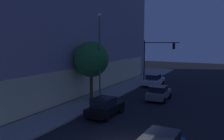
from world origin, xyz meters
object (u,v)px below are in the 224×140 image
object	(u,v)px
car_black	(105,107)
car_white	(154,80)
traffic_light_far_corner	(155,53)
car_grey	(159,93)
modern_building	(12,12)
sidewalk_tree	(91,59)
street_lamp_sidewalk	(100,48)

from	to	relation	value
car_black	car_white	xyz separation A→B (m)	(14.90, 0.27, 0.05)
traffic_light_far_corner	car_grey	bearing A→B (deg)	-160.67
modern_building	traffic_light_far_corner	xyz separation A→B (m)	(10.93, -18.04, -6.01)
sidewalk_tree	car_white	distance (m)	11.96
car_black	traffic_light_far_corner	bearing A→B (deg)	3.69
modern_building	car_white	xyz separation A→B (m)	(7.71, -18.94, -9.62)
car_black	car_white	bearing A→B (deg)	1.04
street_lamp_sidewalk	car_grey	bearing A→B (deg)	-52.13
modern_building	sidewalk_tree	bearing A→B (deg)	-101.46
modern_building	sidewalk_tree	distance (m)	16.73
street_lamp_sidewalk	sidewalk_tree	bearing A→B (deg)	66.64
car_grey	car_white	world-z (taller)	car_white
sidewalk_tree	car_black	xyz separation A→B (m)	(-4.09, -3.92, -3.64)
sidewalk_tree	traffic_light_far_corner	bearing A→B (deg)	-11.09
modern_building	car_grey	distance (m)	23.84
modern_building	car_black	xyz separation A→B (m)	(-7.19, -19.21, -9.67)
traffic_light_far_corner	car_grey	xyz separation A→B (m)	(-10.69, -3.75, -3.67)
car_grey	car_white	bearing A→B (deg)	20.90
sidewalk_tree	car_grey	size ratio (longest dim) A/B	1.53
traffic_light_far_corner	street_lamp_sidewalk	distance (m)	14.76
traffic_light_far_corner	car_grey	world-z (taller)	traffic_light_far_corner
car_grey	street_lamp_sidewalk	bearing A→B (deg)	127.87
traffic_light_far_corner	street_lamp_sidewalk	xyz separation A→B (m)	(-14.64, 1.34, 1.24)
sidewalk_tree	car_grey	world-z (taller)	sidewalk_tree
sidewalk_tree	car_white	size ratio (longest dim) A/B	1.43
sidewalk_tree	street_lamp_sidewalk	bearing A→B (deg)	-113.36
car_black	car_grey	size ratio (longest dim) A/B	1.04
car_black	modern_building	bearing A→B (deg)	69.47
modern_building	car_grey	world-z (taller)	modern_building
street_lamp_sidewalk	sidewalk_tree	distance (m)	1.99
car_grey	car_white	xyz separation A→B (m)	(7.46, 2.85, 0.06)
modern_building	car_black	bearing A→B (deg)	-110.53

